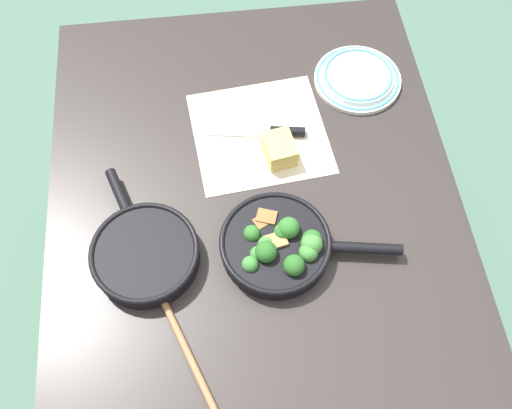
# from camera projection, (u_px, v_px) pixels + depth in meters

# --- Properties ---
(ground_plane) EXTENTS (14.00, 14.00, 0.00)m
(ground_plane) POSITION_uv_depth(u_px,v_px,m) (256.00, 313.00, 1.97)
(ground_plane) COLOR #476B56
(dining_table_red) EXTENTS (1.26, 0.94, 0.77)m
(dining_table_red) POSITION_uv_depth(u_px,v_px,m) (256.00, 225.00, 1.37)
(dining_table_red) COLOR #2D2826
(dining_table_red) RESTS_ON ground_plane
(skillet_broccoli) EXTENTS (0.24, 0.39, 0.08)m
(skillet_broccoli) POSITION_uv_depth(u_px,v_px,m) (279.00, 244.00, 1.22)
(skillet_broccoli) COLOR black
(skillet_broccoli) RESTS_ON dining_table_red
(skillet_eggs) EXTENTS (0.34, 0.23, 0.05)m
(skillet_eggs) POSITION_uv_depth(u_px,v_px,m) (145.00, 254.00, 1.21)
(skillet_eggs) COLOR black
(skillet_eggs) RESTS_ON dining_table_red
(wooden_spoon) EXTENTS (0.37, 0.16, 0.02)m
(wooden_spoon) POSITION_uv_depth(u_px,v_px,m) (167.00, 309.00, 1.17)
(wooden_spoon) COLOR #996B42
(wooden_spoon) RESTS_ON dining_table_red
(parchment_sheet) EXTENTS (0.33, 0.34, 0.00)m
(parchment_sheet) POSITION_uv_depth(u_px,v_px,m) (260.00, 133.00, 1.39)
(parchment_sheet) COLOR beige
(parchment_sheet) RESTS_ON dining_table_red
(grater_knife) EXTENTS (0.06, 0.24, 0.02)m
(grater_knife) POSITION_uv_depth(u_px,v_px,m) (271.00, 132.00, 1.39)
(grater_knife) COLOR silver
(grater_knife) RESTS_ON dining_table_red
(cheese_block) EXTENTS (0.09, 0.08, 0.05)m
(cheese_block) POSITION_uv_depth(u_px,v_px,m) (279.00, 149.00, 1.34)
(cheese_block) COLOR #E0C15B
(cheese_block) RESTS_ON dining_table_red
(dinner_plate_stack) EXTENTS (0.22, 0.22, 0.03)m
(dinner_plate_stack) POSITION_uv_depth(u_px,v_px,m) (358.00, 78.00, 1.46)
(dinner_plate_stack) COLOR silver
(dinner_plate_stack) RESTS_ON dining_table_red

